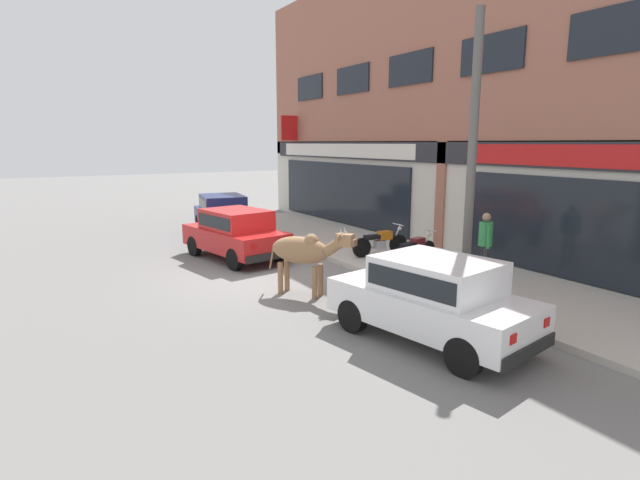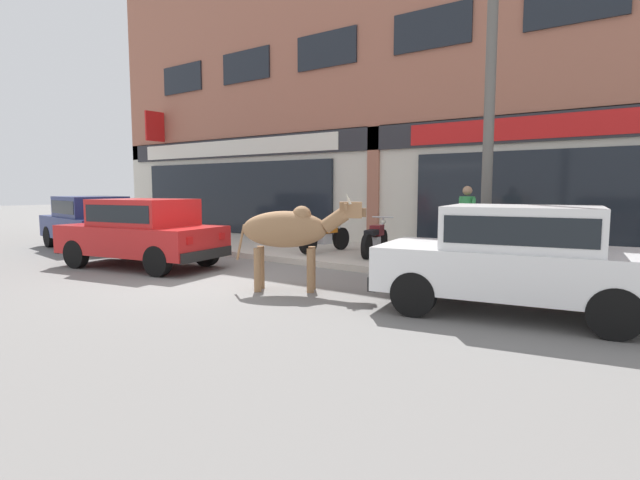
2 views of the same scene
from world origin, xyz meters
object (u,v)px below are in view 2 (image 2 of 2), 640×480
at_px(utility_pole, 489,112).
at_px(car_2, 516,254).
at_px(motorcycle_0, 325,236).
at_px(car_0, 142,229).
at_px(cow, 291,230).
at_px(car_1, 90,220).
at_px(pedestrian, 467,215).
at_px(motorcycle_1, 375,239).

bearing_deg(utility_pole, car_2, -60.95).
bearing_deg(car_2, motorcycle_0, 150.86).
relative_size(car_2, motorcycle_0, 2.09).
relative_size(car_0, motorcycle_0, 2.09).
relative_size(cow, car_2, 0.50).
height_order(car_1, car_2, same).
bearing_deg(cow, car_2, 9.96).
distance_m(pedestrian, utility_pole, 2.65).
xyz_separation_m(car_2, pedestrian, (-1.98, 3.50, 0.31)).
relative_size(car_0, car_1, 1.00).
bearing_deg(utility_pole, motorcycle_0, 165.84).
relative_size(car_1, car_2, 1.00).
distance_m(car_2, pedestrian, 4.03).
xyz_separation_m(cow, car_0, (-4.10, -0.02, -0.19)).
relative_size(motorcycle_0, motorcycle_1, 1.02).
distance_m(car_0, car_2, 7.54).
bearing_deg(pedestrian, motorcycle_0, -170.66).
bearing_deg(car_2, car_0, -175.27).
xyz_separation_m(car_1, car_2, (11.58, -0.45, 0.00)).
relative_size(car_2, pedestrian, 2.37).
bearing_deg(utility_pole, car_0, -158.87).
height_order(cow, car_0, cow).
bearing_deg(pedestrian, utility_pole, -59.99).
bearing_deg(cow, motorcycle_1, 98.46).
bearing_deg(car_1, car_2, -2.22).
bearing_deg(motorcycle_1, pedestrian, 12.05).
bearing_deg(motorcycle_1, car_0, -133.87).
relative_size(car_2, utility_pole, 0.66).
height_order(motorcycle_0, motorcycle_1, same).
bearing_deg(motorcycle_0, car_1, -158.29).
height_order(motorcycle_0, utility_pole, utility_pole).
xyz_separation_m(motorcycle_0, motorcycle_1, (1.33, 0.12, 0.00)).
xyz_separation_m(car_0, utility_pole, (6.47, 2.50, 2.18)).
bearing_deg(cow, motorcycle_0, 117.87).
distance_m(car_2, motorcycle_0, 6.07).
bearing_deg(utility_pole, motorcycle_1, 157.75).
bearing_deg(utility_pole, cow, -133.75).
relative_size(cow, pedestrian, 1.19).
distance_m(car_1, car_2, 11.59).
xyz_separation_m(car_2, motorcycle_0, (-5.29, 2.95, -0.29)).
xyz_separation_m(cow, car_1, (-8.16, 1.05, -0.19)).
bearing_deg(car_0, motorcycle_1, 46.13).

